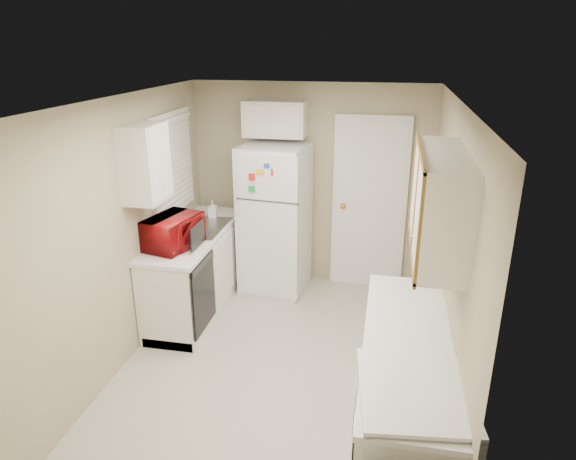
# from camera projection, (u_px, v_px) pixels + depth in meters

# --- Properties ---
(floor) EXTENTS (3.80, 3.80, 0.00)m
(floor) POSITION_uv_depth(u_px,v_px,m) (278.00, 364.00, 4.78)
(floor) COLOR beige
(floor) RESTS_ON ground
(ceiling) EXTENTS (3.80, 3.80, 0.00)m
(ceiling) POSITION_uv_depth(u_px,v_px,m) (275.00, 100.00, 3.94)
(ceiling) COLOR white
(ceiling) RESTS_ON floor
(wall_left) EXTENTS (3.80, 3.80, 0.00)m
(wall_left) POSITION_uv_depth(u_px,v_px,m) (125.00, 233.00, 4.62)
(wall_left) COLOR tan
(wall_left) RESTS_ON floor
(wall_right) EXTENTS (3.80, 3.80, 0.00)m
(wall_right) POSITION_uv_depth(u_px,v_px,m) (447.00, 257.00, 4.11)
(wall_right) COLOR tan
(wall_right) RESTS_ON floor
(wall_back) EXTENTS (2.80, 2.80, 0.00)m
(wall_back) POSITION_uv_depth(u_px,v_px,m) (311.00, 186.00, 6.11)
(wall_back) COLOR tan
(wall_back) RESTS_ON floor
(wall_front) EXTENTS (2.80, 2.80, 0.00)m
(wall_front) POSITION_uv_depth(u_px,v_px,m) (197.00, 382.00, 2.62)
(wall_front) COLOR tan
(wall_front) RESTS_ON floor
(left_counter) EXTENTS (0.60, 1.80, 0.90)m
(left_counter) POSITION_uv_depth(u_px,v_px,m) (197.00, 270.00, 5.65)
(left_counter) COLOR silver
(left_counter) RESTS_ON floor
(dishwasher) EXTENTS (0.03, 0.58, 0.72)m
(dishwasher) POSITION_uv_depth(u_px,v_px,m) (203.00, 294.00, 5.04)
(dishwasher) COLOR black
(dishwasher) RESTS_ON floor
(sink) EXTENTS (0.54, 0.74, 0.16)m
(sink) POSITION_uv_depth(u_px,v_px,m) (200.00, 231.00, 5.65)
(sink) COLOR gray
(sink) RESTS_ON left_counter
(microwave) EXTENTS (0.63, 0.44, 0.38)m
(microwave) POSITION_uv_depth(u_px,v_px,m) (173.00, 233.00, 5.06)
(microwave) COLOR maroon
(microwave) RESTS_ON left_counter
(soap_bottle) EXTENTS (0.11, 0.11, 0.21)m
(soap_bottle) POSITION_uv_depth(u_px,v_px,m) (213.00, 209.00, 5.91)
(soap_bottle) COLOR silver
(soap_bottle) RESTS_ON left_counter
(window_blinds) EXTENTS (0.10, 0.98, 1.08)m
(window_blinds) POSITION_uv_depth(u_px,v_px,m) (172.00, 164.00, 5.44)
(window_blinds) COLOR silver
(window_blinds) RESTS_ON wall_left
(upper_cabinet_left) EXTENTS (0.30, 0.45, 0.70)m
(upper_cabinet_left) POSITION_uv_depth(u_px,v_px,m) (145.00, 163.00, 4.58)
(upper_cabinet_left) COLOR silver
(upper_cabinet_left) RESTS_ON wall_left
(refrigerator) EXTENTS (0.79, 0.77, 1.74)m
(refrigerator) POSITION_uv_depth(u_px,v_px,m) (275.00, 219.00, 5.98)
(refrigerator) COLOR white
(refrigerator) RESTS_ON floor
(cabinet_over_fridge) EXTENTS (0.70, 0.30, 0.40)m
(cabinet_over_fridge) POSITION_uv_depth(u_px,v_px,m) (275.00, 119.00, 5.77)
(cabinet_over_fridge) COLOR silver
(cabinet_over_fridge) RESTS_ON wall_back
(interior_door) EXTENTS (0.86, 0.06, 2.08)m
(interior_door) POSITION_uv_depth(u_px,v_px,m) (369.00, 205.00, 6.01)
(interior_door) COLOR white
(interior_door) RESTS_ON floor
(right_counter) EXTENTS (0.60, 2.00, 0.90)m
(right_counter) POSITION_uv_depth(u_px,v_px,m) (403.00, 393.00, 3.69)
(right_counter) COLOR silver
(right_counter) RESTS_ON floor
(stove) EXTENTS (0.72, 0.85, 0.95)m
(stove) POSITION_uv_depth(u_px,v_px,m) (408.00, 451.00, 3.14)
(stove) COLOR white
(stove) RESTS_ON floor
(upper_cabinet_right) EXTENTS (0.30, 1.20, 0.70)m
(upper_cabinet_right) POSITION_uv_depth(u_px,v_px,m) (440.00, 203.00, 3.47)
(upper_cabinet_right) COLOR silver
(upper_cabinet_right) RESTS_ON wall_right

